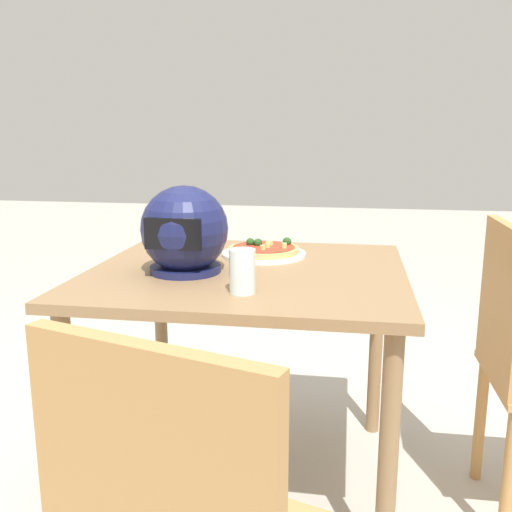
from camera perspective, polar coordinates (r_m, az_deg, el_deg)
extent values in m
plane|color=#B2ADA3|center=(2.10, -0.79, -21.14)|extent=(14.00, 14.00, 0.00)
cube|color=olive|center=(1.80, -0.86, -1.74)|extent=(0.97, 0.90, 0.03)
cylinder|color=olive|center=(2.26, 11.83, -8.74)|extent=(0.05, 0.05, 0.70)
cylinder|color=olive|center=(2.38, -9.39, -7.59)|extent=(0.05, 0.05, 0.70)
cylinder|color=olive|center=(1.56, 12.99, -19.17)|extent=(0.05, 0.05, 0.70)
cylinder|color=olive|center=(1.72, -18.08, -16.25)|extent=(0.05, 0.05, 0.70)
cylinder|color=white|center=(1.98, 0.78, 0.19)|extent=(0.29, 0.29, 0.01)
cylinder|color=tan|center=(1.98, 0.78, 0.62)|extent=(0.24, 0.24, 0.02)
cylinder|color=red|center=(1.97, 0.78, 0.92)|extent=(0.21, 0.21, 0.00)
sphere|color=#234C1E|center=(1.99, 0.21, 1.32)|extent=(0.03, 0.03, 0.03)
sphere|color=#234C1E|center=(2.01, 3.10, 1.42)|extent=(0.03, 0.03, 0.03)
sphere|color=#234C1E|center=(2.00, -0.56, 1.38)|extent=(0.03, 0.03, 0.03)
cylinder|color=#E0D172|center=(1.95, 1.16, 1.07)|extent=(0.02, 0.02, 0.02)
cylinder|color=#E0D172|center=(1.99, 1.23, 1.27)|extent=(0.03, 0.03, 0.02)
cylinder|color=#E0D172|center=(1.95, 2.81, 1.04)|extent=(0.03, 0.03, 0.02)
cylinder|color=#E0D172|center=(2.00, 1.47, 1.32)|extent=(0.02, 0.02, 0.01)
cylinder|color=#E0D172|center=(1.92, 0.67, 0.87)|extent=(0.02, 0.02, 0.01)
sphere|color=#191E4C|center=(1.74, -7.12, 2.65)|extent=(0.26, 0.26, 0.26)
cylinder|color=#191E4C|center=(1.77, -7.02, -1.26)|extent=(0.22, 0.22, 0.02)
cube|color=black|center=(1.63, -8.28, 2.18)|extent=(0.16, 0.02, 0.09)
cylinder|color=silver|center=(1.52, -1.36, -1.53)|extent=(0.07, 0.07, 0.12)
cube|color=#B7844C|center=(0.84, -10.36, -23.10)|extent=(0.37, 0.14, 0.45)
cube|color=#B7844C|center=(1.80, 23.25, -4.22)|extent=(0.04, 0.38, 0.45)
cylinder|color=#B7844C|center=(2.12, 21.39, -14.90)|extent=(0.04, 0.04, 0.43)
cylinder|color=#B7844C|center=(1.84, 23.82, -19.68)|extent=(0.04, 0.04, 0.43)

